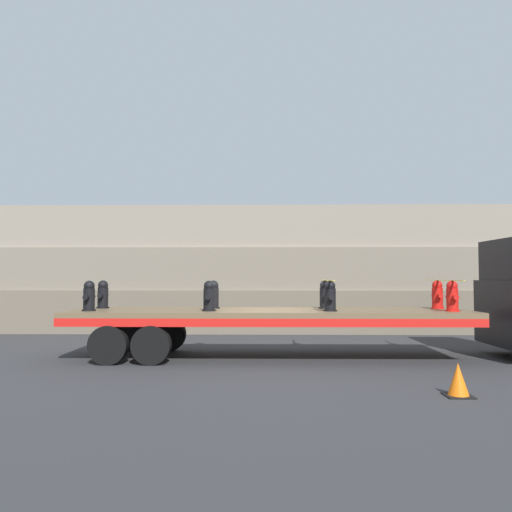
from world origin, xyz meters
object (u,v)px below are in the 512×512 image
object	(u,v)px
flatbed_trailer	(241,319)
fire_hydrant_black_near_0	(89,296)
fire_hydrant_red_near_3	(452,297)
fire_hydrant_red_far_3	(437,295)
fire_hydrant_black_far_1	(213,295)
fire_hydrant_black_near_2	(330,296)
traffic_cone	(458,380)
fire_hydrant_black_far_0	(103,295)
fire_hydrant_black_far_2	(325,295)
fire_hydrant_black_near_1	(209,296)

from	to	relation	value
flatbed_trailer	fire_hydrant_black_near_0	size ratio (longest dim) A/B	13.52
fire_hydrant_red_near_3	fire_hydrant_red_far_3	bearing A→B (deg)	90.00
fire_hydrant_black_far_1	fire_hydrant_red_near_3	bearing A→B (deg)	-10.01
fire_hydrant_black_near_2	traffic_cone	world-z (taller)	fire_hydrant_black_near_2
fire_hydrant_black_far_1	fire_hydrant_black_far_0	bearing A→B (deg)	180.00
traffic_cone	fire_hydrant_red_near_3	bearing A→B (deg)	70.70
fire_hydrant_black_far_0	fire_hydrant_black_far_1	world-z (taller)	same
flatbed_trailer	fire_hydrant_black_far_2	bearing A→B (deg)	13.32
fire_hydrant_black_near_2	fire_hydrant_black_far_2	distance (m)	1.07
fire_hydrant_black_near_1	fire_hydrant_red_far_3	distance (m)	6.16
flatbed_trailer	fire_hydrant_black_far_0	distance (m)	3.89
fire_hydrant_black_near_2	traffic_cone	size ratio (longest dim) A/B	1.31
fire_hydrant_black_far_0	fire_hydrant_black_near_1	bearing A→B (deg)	-19.45
flatbed_trailer	fire_hydrant_black_far_2	distance (m)	2.40
fire_hydrant_black_near_2	fire_hydrant_red_far_3	xyz separation A→B (m)	(3.03, 1.07, 0.00)
flatbed_trailer	fire_hydrant_red_far_3	xyz separation A→B (m)	(5.30, 0.54, 0.60)
fire_hydrant_black_far_0	fire_hydrant_red_far_3	world-z (taller)	same
flatbed_trailer	fire_hydrant_black_near_2	size ratio (longest dim) A/B	13.52
fire_hydrant_red_far_3	traffic_cone	distance (m)	5.05
fire_hydrant_black_far_0	fire_hydrant_red_far_3	xyz separation A→B (m)	(9.10, 0.00, 0.00)
fire_hydrant_black_near_2	fire_hydrant_black_far_1	bearing A→B (deg)	160.55
fire_hydrant_black_far_1	fire_hydrant_black_far_2	bearing A→B (deg)	0.00
flatbed_trailer	fire_hydrant_black_near_1	xyz separation A→B (m)	(-0.77, -0.54, 0.60)
flatbed_trailer	fire_hydrant_red_far_3	size ratio (longest dim) A/B	13.52
fire_hydrant_black_far_2	flatbed_trailer	bearing A→B (deg)	-166.68
flatbed_trailer	fire_hydrant_black_far_1	bearing A→B (deg)	145.22
fire_hydrant_black_near_2	traffic_cone	bearing A→B (deg)	-64.14
fire_hydrant_black_near_2	fire_hydrant_black_far_0	bearing A→B (deg)	169.99
fire_hydrant_black_far_0	traffic_cone	size ratio (longest dim) A/B	1.31
fire_hydrant_black_near_1	fire_hydrant_black_near_0	bearing A→B (deg)	180.00
fire_hydrant_black_far_0	fire_hydrant_black_near_2	size ratio (longest dim) A/B	1.00
fire_hydrant_black_far_2	fire_hydrant_red_far_3	distance (m)	3.03
fire_hydrant_black_far_2	fire_hydrant_black_near_1	bearing A→B (deg)	-160.55
fire_hydrant_red_far_3	traffic_cone	xyz separation A→B (m)	(-1.27, -4.70, -1.32)
fire_hydrant_black_far_2	fire_hydrant_red_near_3	bearing A→B (deg)	-19.45
fire_hydrant_black_far_0	traffic_cone	xyz separation A→B (m)	(7.83, -4.70, -1.32)
fire_hydrant_black_near_0	fire_hydrant_black_far_1	xyz separation A→B (m)	(3.03, 1.07, 0.00)
flatbed_trailer	traffic_cone	size ratio (longest dim) A/B	17.67
fire_hydrant_black_far_1	fire_hydrant_red_far_3	xyz separation A→B (m)	(6.07, 0.00, 0.00)
flatbed_trailer	fire_hydrant_red_near_3	bearing A→B (deg)	-5.78
fire_hydrant_red_far_3	fire_hydrant_black_near_1	bearing A→B (deg)	-169.99
fire_hydrant_red_far_3	fire_hydrant_black_near_0	bearing A→B (deg)	-173.29
fire_hydrant_black_far_0	fire_hydrant_black_far_1	xyz separation A→B (m)	(3.03, 0.00, 0.00)
fire_hydrant_black_far_0	traffic_cone	world-z (taller)	fire_hydrant_black_far_0
fire_hydrant_red_far_3	fire_hydrant_black_far_1	bearing A→B (deg)	180.00
fire_hydrant_black_near_0	fire_hydrant_red_near_3	bearing A→B (deg)	0.00
fire_hydrant_black_near_2	fire_hydrant_red_near_3	bearing A→B (deg)	0.00
fire_hydrant_black_far_2	fire_hydrant_black_far_1	bearing A→B (deg)	180.00
fire_hydrant_black_far_0	fire_hydrant_black_far_2	bearing A→B (deg)	0.00
fire_hydrant_black_far_0	fire_hydrant_black_far_2	world-z (taller)	same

